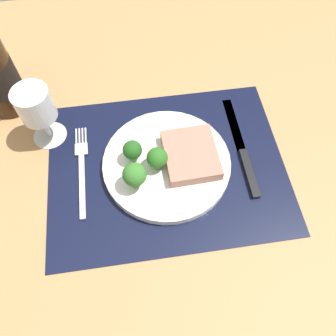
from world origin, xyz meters
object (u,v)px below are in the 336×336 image
(plate, at_px, (167,164))
(fork, at_px, (82,169))
(steak, at_px, (191,156))
(wine_glass, at_px, (36,108))
(knife, at_px, (243,153))

(plate, relative_size, fork, 1.22)
(plate, distance_m, steak, 0.05)
(plate, xyz_separation_m, wine_glass, (-0.22, 0.10, 0.07))
(plate, distance_m, knife, 0.15)
(steak, relative_size, wine_glass, 0.88)
(fork, height_order, wine_glass, wine_glass)
(steak, relative_size, knife, 0.47)
(steak, distance_m, fork, 0.20)
(knife, relative_size, wine_glass, 1.87)
(plate, bearing_deg, knife, 2.07)
(fork, bearing_deg, plate, -5.42)
(steak, relative_size, fork, 0.56)
(steak, xyz_separation_m, knife, (0.10, 0.01, -0.02))
(steak, xyz_separation_m, wine_glass, (-0.26, 0.10, 0.05))
(plate, xyz_separation_m, knife, (0.15, 0.01, -0.00))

